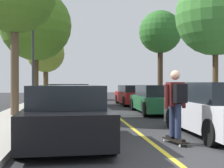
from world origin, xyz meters
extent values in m
plane|color=#2D2D30|center=(0.00, 0.00, 0.00)|extent=(80.00, 80.00, 0.00)
cube|color=gold|center=(0.00, 4.00, 0.00)|extent=(0.12, 39.20, 0.01)
cube|color=black|center=(-2.07, 1.41, 0.53)|extent=(2.03, 4.11, 0.71)
cube|color=black|center=(-2.07, 1.42, 1.15)|extent=(1.75, 2.44, 0.52)
cylinder|color=black|center=(-1.14, 0.11, 0.32)|extent=(0.24, 0.65, 0.64)
cylinder|color=black|center=(-2.91, 0.06, 0.32)|extent=(0.24, 0.65, 0.64)
cylinder|color=black|center=(-1.22, 2.77, 0.32)|extent=(0.24, 0.65, 0.64)
cylinder|color=black|center=(-3.00, 2.71, 0.32)|extent=(0.24, 0.65, 0.64)
cube|color=#38383D|center=(-2.07, 6.83, 0.51)|extent=(1.78, 4.17, 0.67)
cube|color=black|center=(-2.07, 6.87, 1.13)|extent=(1.55, 2.59, 0.56)
cylinder|color=black|center=(-1.27, 5.45, 0.32)|extent=(0.23, 0.64, 0.64)
cylinder|color=black|center=(-2.89, 5.47, 0.32)|extent=(0.23, 0.64, 0.64)
cylinder|color=black|center=(-1.25, 8.20, 0.32)|extent=(0.23, 0.64, 0.64)
cylinder|color=black|center=(-2.87, 8.22, 0.32)|extent=(0.23, 0.64, 0.64)
cube|color=#1E5B33|center=(-2.07, 13.95, 0.53)|extent=(1.80, 4.34, 0.69)
cube|color=black|center=(-2.07, 13.87, 1.10)|extent=(1.58, 2.61, 0.46)
cylinder|color=black|center=(-1.23, 12.48, 0.32)|extent=(0.22, 0.64, 0.64)
cylinder|color=black|center=(-2.91, 12.48, 0.32)|extent=(0.22, 0.64, 0.64)
cylinder|color=black|center=(-1.23, 15.42, 0.32)|extent=(0.22, 0.64, 0.64)
cylinder|color=black|center=(-2.91, 15.42, 0.32)|extent=(0.22, 0.64, 0.64)
cube|color=#B7B7BC|center=(2.07, 2.01, 0.55)|extent=(1.78, 4.17, 0.75)
cube|color=black|center=(2.07, 2.02, 1.20)|extent=(1.56, 2.69, 0.55)
cylinder|color=black|center=(1.24, 3.39, 0.32)|extent=(0.22, 0.64, 0.64)
cylinder|color=black|center=(2.88, 3.39, 0.32)|extent=(0.22, 0.64, 0.64)
cylinder|color=black|center=(1.25, 0.62, 0.32)|extent=(0.22, 0.64, 0.64)
cube|color=#1E5B33|center=(2.07, 8.26, 0.50)|extent=(1.89, 4.49, 0.64)
cube|color=black|center=(2.07, 8.14, 1.09)|extent=(1.64, 2.59, 0.54)
cylinder|color=black|center=(1.26, 9.80, 0.32)|extent=(0.23, 0.64, 0.64)
cylinder|color=black|center=(2.94, 9.77, 0.32)|extent=(0.23, 0.64, 0.64)
cylinder|color=black|center=(1.20, 6.75, 0.32)|extent=(0.23, 0.64, 0.64)
cylinder|color=black|center=(2.88, 6.72, 0.32)|extent=(0.23, 0.64, 0.64)
cube|color=maroon|center=(2.07, 13.71, 0.52)|extent=(1.91, 4.32, 0.67)
cube|color=black|center=(2.07, 13.80, 1.08)|extent=(1.66, 2.87, 0.45)
cylinder|color=black|center=(1.19, 15.14, 0.32)|extent=(0.23, 0.64, 0.64)
cylinder|color=black|center=(2.91, 15.17, 0.32)|extent=(0.23, 0.64, 0.64)
cylinder|color=black|center=(1.23, 12.25, 0.32)|extent=(0.23, 0.64, 0.64)
cylinder|color=black|center=(2.95, 12.27, 0.32)|extent=(0.23, 0.64, 0.64)
cylinder|color=brown|center=(-4.28, 6.92, 2.23)|extent=(0.33, 0.33, 4.19)
cylinder|color=#4C3823|center=(-4.28, 14.04, 1.89)|extent=(0.35, 0.35, 3.51)
sphere|color=#4C7A23|center=(-4.28, 14.04, 5.18)|extent=(4.57, 4.57, 4.57)
cylinder|color=#4C3823|center=(-4.28, 21.30, 1.54)|extent=(0.43, 0.43, 2.81)
sphere|color=olive|center=(-4.28, 21.30, 4.02)|extent=(3.27, 3.27, 3.27)
cylinder|color=#4C3823|center=(4.28, 6.62, 1.85)|extent=(0.24, 0.24, 3.42)
sphere|color=#3D7F33|center=(4.28, 6.62, 4.40)|extent=(3.48, 3.48, 3.48)
cylinder|color=#3D2D1E|center=(4.28, 15.09, 2.16)|extent=(0.38, 0.38, 4.05)
sphere|color=#2D6B28|center=(4.28, 15.09, 5.10)|extent=(3.03, 3.03, 3.03)
cylinder|color=#B2140F|center=(3.57, 4.47, 0.42)|extent=(0.20, 0.20, 0.55)
sphere|color=#B2140F|center=(3.57, 4.47, 0.75)|extent=(0.18, 0.18, 0.18)
cylinder|color=#38383D|center=(-3.82, 9.06, 2.60)|extent=(0.12, 0.12, 4.92)
cube|color=#EAE5C6|center=(-3.82, 9.06, 5.18)|extent=(0.36, 0.24, 0.20)
cube|color=black|center=(0.53, 1.03, 0.09)|extent=(0.42, 0.87, 0.02)
cylinder|color=beige|center=(0.35, 1.33, 0.03)|extent=(0.04, 0.06, 0.06)
cylinder|color=beige|center=(0.54, 1.38, 0.03)|extent=(0.04, 0.06, 0.06)
cylinder|color=beige|center=(0.52, 0.67, 0.03)|extent=(0.04, 0.06, 0.06)
cylinder|color=beige|center=(0.70, 0.72, 0.03)|extent=(0.04, 0.06, 0.06)
cube|color=#99999E|center=(0.45, 1.36, 0.07)|extent=(0.11, 0.06, 0.02)
cube|color=#99999E|center=(0.61, 0.70, 0.07)|extent=(0.11, 0.06, 0.02)
cube|color=black|center=(0.48, 1.24, 0.13)|extent=(0.16, 0.28, 0.06)
cube|color=black|center=(0.58, 0.81, 0.13)|extent=(0.16, 0.28, 0.06)
cylinder|color=#283351|center=(0.50, 1.14, 0.57)|extent=(0.18, 0.18, 0.81)
cylinder|color=#283351|center=(0.56, 0.91, 0.57)|extent=(0.18, 0.18, 0.81)
cube|color=#511919|center=(0.53, 1.03, 1.20)|extent=(0.44, 0.31, 0.57)
sphere|color=tan|center=(0.53, 1.03, 1.65)|extent=(0.23, 0.23, 0.23)
cylinder|color=#511919|center=(0.29, 0.97, 1.14)|extent=(0.11, 0.11, 0.58)
cylinder|color=#511919|center=(0.77, 1.09, 1.14)|extent=(0.11, 0.11, 0.58)
cube|color=black|center=(0.58, 0.83, 1.22)|extent=(0.33, 0.25, 0.44)
camera|label=1|loc=(-1.90, -6.00, 1.47)|focal=48.85mm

